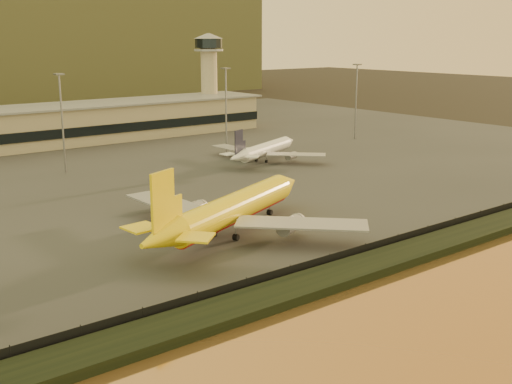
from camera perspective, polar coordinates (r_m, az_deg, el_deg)
ground at (r=112.28m, az=4.05°, el=-4.37°), size 900.00×900.00×0.00m
embankment at (r=100.86m, az=10.59°, el=-6.29°), size 320.00×7.00×1.40m
tarmac at (r=191.25m, az=-15.46°, el=2.78°), size 320.00×220.00×0.20m
perimeter_fence at (r=103.16m, az=8.94°, el=-5.41°), size 300.00×0.05×2.20m
control_tower at (r=253.66m, az=-4.20°, el=10.73°), size 11.20×11.20×35.50m
apron_light_masts at (r=177.70m, az=-8.74°, el=7.40°), size 152.20×12.20×25.40m
dhl_cargo_jet at (r=113.91m, az=-2.11°, el=-1.58°), size 48.87×46.27×15.29m
white_narrowbody_jet at (r=181.62m, az=0.78°, el=3.77°), size 35.54×33.57×10.72m
gse_vehicle_yellow at (r=138.91m, az=-0.06°, el=-0.29°), size 4.44×2.24×1.94m
gse_vehicle_white at (r=134.26m, az=-7.58°, el=-0.91°), size 4.66×3.12×1.93m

